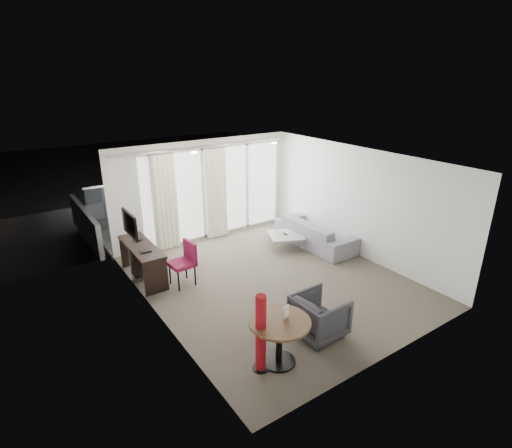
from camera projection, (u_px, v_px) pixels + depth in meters
floor at (272, 280)px, 8.55m from camera, size 5.00×6.00×0.00m
ceiling at (274, 160)px, 7.63m from camera, size 5.00×6.00×0.00m
wall_left at (154, 253)px, 6.78m from camera, size 0.00×6.00×2.60m
wall_right at (358, 202)px, 9.40m from camera, size 0.00×6.00×2.60m
wall_front at (395, 284)px, 5.77m from camera, size 5.00×0.00×2.60m
window_panel at (215, 192)px, 10.59m from camera, size 4.00×0.02×2.38m
window_frame at (215, 192)px, 10.58m from camera, size 4.10×0.06×2.44m
curtain_left at (166, 203)px, 9.70m from camera, size 0.60×0.20×2.38m
curtain_right at (216, 194)px, 10.44m from camera, size 0.60×0.20×2.38m
curtain_track at (206, 147)px, 9.86m from camera, size 4.80×0.04×0.04m
downlight_a at (194, 153)px, 8.40m from camera, size 0.12×0.12×0.02m
downlight_b at (274, 143)px, 9.50m from camera, size 0.12×0.12×0.02m
desk at (143, 262)px, 8.51m from camera, size 0.51×1.63×0.76m
tv at (130, 224)px, 7.91m from camera, size 0.05×0.80×0.50m
desk_chair at (182, 264)px, 8.22m from camera, size 0.54×0.51×0.93m
round_table at (279, 342)px, 6.01m from camera, size 1.07×1.07×0.75m
menu_card at (286, 319)px, 5.96m from camera, size 0.11×0.05×0.21m
red_lamp at (261, 334)px, 5.78m from camera, size 0.28×0.28×1.26m
tub_armchair at (319, 316)px, 6.67m from camera, size 0.82×0.80×0.73m
coffee_table at (286, 241)px, 10.07m from camera, size 1.06×1.06×0.36m
remote at (285, 234)px, 10.02m from camera, size 0.07×0.18×0.02m
magazine at (286, 232)px, 10.16m from camera, size 0.28×0.31×0.01m
sofa at (315, 233)px, 10.20m from camera, size 0.89×2.28×0.67m
terrace_slab at (193, 220)px, 12.21m from camera, size 5.60×3.00×0.12m
rattan_chair_a at (213, 206)px, 11.88m from camera, size 0.74×0.74×0.88m
rattan_chair_b at (244, 200)px, 12.50m from camera, size 0.61×0.61×0.84m
rattan_table at (251, 210)px, 12.14m from camera, size 0.57×0.57×0.47m
balustrade at (172, 191)px, 13.13m from camera, size 5.50×0.06×1.05m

